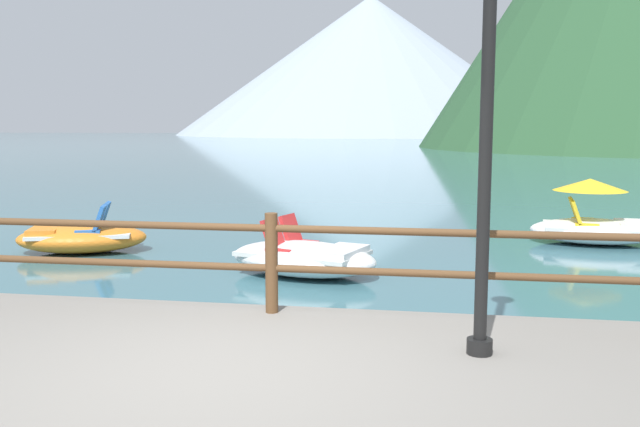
{
  "coord_description": "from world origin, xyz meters",
  "views": [
    {
      "loc": [
        1.52,
        -4.71,
        2.19
      ],
      "look_at": [
        -0.12,
        5.0,
        0.9
      ],
      "focal_mm": 39.05,
      "sensor_mm": 36.0,
      "label": 1
    }
  ],
  "objects_px": {
    "pedal_boat_0": "(304,257)",
    "pedal_boat_4": "(81,237)",
    "lamp_post": "(490,8)",
    "pedal_boat_1": "(594,222)"
  },
  "relations": [
    {
      "from": "pedal_boat_1",
      "to": "pedal_boat_4",
      "type": "distance_m",
      "value": 9.1
    },
    {
      "from": "pedal_boat_0",
      "to": "pedal_boat_4",
      "type": "distance_m",
      "value": 4.22
    },
    {
      "from": "pedal_boat_1",
      "to": "pedal_boat_0",
      "type": "bearing_deg",
      "value": -143.42
    },
    {
      "from": "pedal_boat_0",
      "to": "pedal_boat_4",
      "type": "bearing_deg",
      "value": 164.53
    },
    {
      "from": "pedal_boat_0",
      "to": "lamp_post",
      "type": "bearing_deg",
      "value": -62.74
    },
    {
      "from": "lamp_post",
      "to": "pedal_boat_4",
      "type": "relative_size",
      "value": 1.81
    },
    {
      "from": "lamp_post",
      "to": "pedal_boat_1",
      "type": "xyz_separation_m",
      "value": [
        2.49,
        7.82,
        -2.62
      ]
    },
    {
      "from": "lamp_post",
      "to": "pedal_boat_0",
      "type": "height_order",
      "value": "lamp_post"
    },
    {
      "from": "pedal_boat_0",
      "to": "pedal_boat_1",
      "type": "height_order",
      "value": "pedal_boat_1"
    },
    {
      "from": "pedal_boat_4",
      "to": "pedal_boat_1",
      "type": "bearing_deg",
      "value": 15.13
    }
  ]
}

